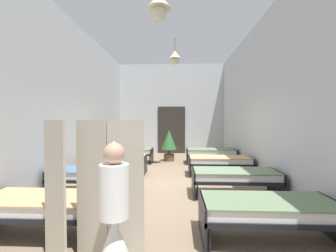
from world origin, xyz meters
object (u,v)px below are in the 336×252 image
bed_right_row_0 (268,209)px  bed_left_row_2 (116,160)px  bed_left_row_3 (129,152)px  patient_seated_primary (137,141)px  bed_right_row_1 (235,176)px  nurse_near_aisle (115,234)px  bed_right_row_3 (211,152)px  bed_left_row_0 (45,205)px  potted_plant (169,142)px  privacy_screen (91,192)px  bed_left_row_1 (93,175)px  bed_right_row_2 (219,161)px

bed_right_row_0 → bed_left_row_2: size_ratio=1.00×
bed_left_row_3 → patient_seated_primary: (0.35, -0.00, 0.43)m
bed_right_row_1 → patient_seated_primary: patient_seated_primary is taller
nurse_near_aisle → bed_left_row_3: bearing=-172.8°
bed_left_row_3 → bed_right_row_3: same height
nurse_near_aisle → patient_seated_primary: nurse_near_aisle is taller
bed_left_row_0 → potted_plant: bearing=75.6°
privacy_screen → bed_left_row_0: bearing=161.0°
bed_left_row_0 → bed_left_row_3: size_ratio=1.00×
bed_right_row_1 → bed_right_row_0: bearing=-90.0°
bed_left_row_1 → privacy_screen: (0.95, -2.54, 0.41)m
bed_left_row_0 → bed_left_row_3: 5.70m
bed_left_row_1 → bed_right_row_0: bearing=-30.3°
bed_left_row_2 → privacy_screen: privacy_screen is taller
bed_right_row_0 → patient_seated_primary: 6.41m
bed_left_row_1 → bed_left_row_0: bearing=-90.0°
bed_right_row_3 → bed_right_row_2: bearing=-90.0°
bed_right_row_2 → potted_plant: (-1.66, 2.38, 0.35)m
bed_right_row_0 → bed_left_row_2: 5.00m
bed_right_row_2 → bed_left_row_0: bearing=-130.6°
privacy_screen → bed_right_row_2: bearing=77.6°
bed_right_row_3 → bed_left_row_3: bearing=180.0°
bed_right_row_1 → privacy_screen: 3.45m
bed_left_row_3 → bed_left_row_0: bearing=-90.0°
bed_left_row_2 → bed_right_row_3: size_ratio=1.00×
bed_left_row_2 → patient_seated_primary: patient_seated_primary is taller
bed_left_row_0 → bed_right_row_1: 3.77m
potted_plant → bed_right_row_1: bearing=-68.8°
bed_right_row_1 → bed_left_row_2: 3.77m
bed_right_row_3 → bed_left_row_1: bearing=-130.6°
bed_right_row_0 → bed_left_row_1: same height
bed_left_row_2 → patient_seated_primary: bearing=79.6°
privacy_screen → bed_left_row_1: bearing=125.5°
bed_right_row_2 → bed_right_row_0: bearing=-90.0°
bed_right_row_0 → bed_left_row_2: (-3.25, 3.80, 0.00)m
bed_left_row_0 → bed_right_row_1: (3.25, 1.90, 0.00)m
bed_left_row_2 → nurse_near_aisle: size_ratio=1.28×
bed_right_row_2 → nurse_near_aisle: 5.14m
bed_right_row_0 → bed_right_row_2: bearing=90.0°
bed_left_row_1 → bed_right_row_3: (3.25, 3.80, 0.00)m
bed_left_row_1 → bed_right_row_2: size_ratio=1.00×
bed_left_row_0 → privacy_screen: privacy_screen is taller
bed_right_row_3 → privacy_screen: 6.76m
bed_left_row_3 → privacy_screen: bearing=-81.5°
bed_right_row_1 → bed_right_row_2: (0.00, 1.90, 0.00)m
nurse_near_aisle → bed_right_row_0: bearing=112.5°
bed_left_row_0 → bed_left_row_1: size_ratio=1.00×
patient_seated_primary → potted_plant: patient_seated_primary is taller
bed_left_row_0 → privacy_screen: (0.95, -0.64, 0.41)m
bed_right_row_1 → bed_left_row_3: (-3.25, 3.80, 0.00)m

